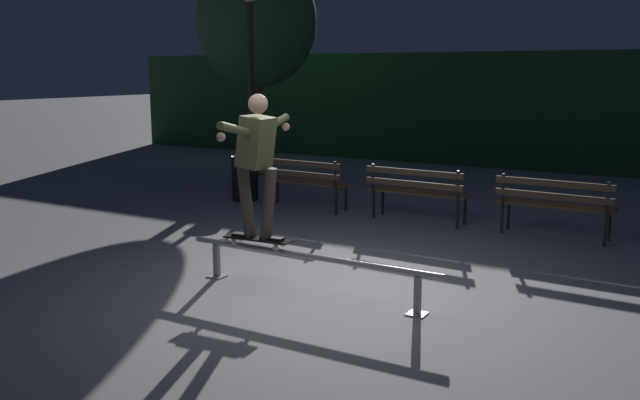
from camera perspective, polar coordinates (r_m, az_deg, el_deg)
ground_plane at (r=7.41m, az=-0.21°, el=-7.49°), size 90.00×90.00×0.00m
hedge_backdrop at (r=17.16m, az=18.14°, el=7.15°), size 24.00×1.20×2.77m
grind_rail at (r=7.15m, az=-0.96°, el=-5.24°), size 2.99×0.18×0.44m
skateboard at (r=7.45m, az=-5.23°, el=-3.29°), size 0.79×0.26×0.09m
skateboarder at (r=7.27m, az=-5.34°, el=3.87°), size 0.63×1.41×1.56m
park_bench_leftmost at (r=11.49m, az=-1.44°, el=1.86°), size 1.62×0.48×0.88m
park_bench_left_center at (r=10.58m, az=8.11°, el=0.98°), size 1.62×0.48×0.88m
park_bench_right_center at (r=10.02m, az=19.08°, el=-0.07°), size 1.62×0.48×0.88m
tree_far_left at (r=15.37m, az=-5.35°, el=14.70°), size 2.62×2.62×4.83m
lamp_post_left at (r=13.30m, az=-5.84°, el=11.43°), size 0.32×0.32×3.90m
trash_can at (r=12.41m, az=-6.32°, el=1.88°), size 0.52×0.52×0.80m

